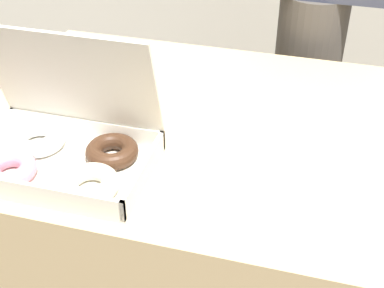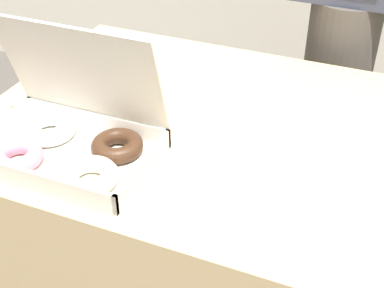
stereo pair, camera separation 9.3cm
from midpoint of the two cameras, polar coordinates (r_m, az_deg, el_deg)
table at (r=1.36m, az=7.19°, el=-12.32°), size 1.14×0.73×0.77m
donut_box at (r=1.02m, az=-10.37°, el=0.50°), size 0.33×0.25×0.25m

